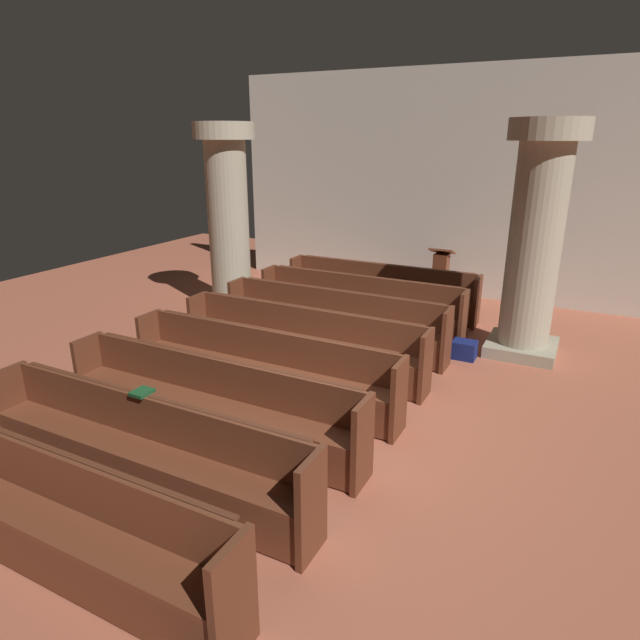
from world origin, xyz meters
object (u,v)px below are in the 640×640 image
at_px(pew_row_1, 359,301).
at_px(lectern, 440,278).
at_px(pew_row_7, 41,510).
at_px(pew_row_0, 380,287).
at_px(pew_row_6, 140,445).
at_px(pillar_far_side, 228,216).
at_px(pew_row_2, 333,318).
at_px(pew_row_5, 210,399).
at_px(kneeler_box_navy, 464,350).
at_px(pillar_aisle_side, 535,238).
at_px(hymn_book, 142,392).
at_px(pew_row_3, 301,339).
at_px(pew_row_4, 262,365).

height_order(pew_row_1, lectern, lectern).
bearing_deg(lectern, pew_row_7, -95.23).
bearing_deg(pew_row_0, pew_row_6, -90.00).
bearing_deg(pew_row_1, pillar_far_side, -179.00).
height_order(pew_row_0, pew_row_2, same).
xyz_separation_m(pew_row_5, kneeler_box_navy, (1.96, 3.59, -0.35)).
relative_size(pillar_aisle_side, pillar_far_side, 1.00).
bearing_deg(lectern, pillar_aisle_side, -49.68).
distance_m(pew_row_5, pillar_far_side, 5.02).
distance_m(pew_row_5, pew_row_7, 2.05).
height_order(pew_row_0, pew_row_7, same).
bearing_deg(pew_row_1, pew_row_7, -90.00).
relative_size(pew_row_2, pew_row_7, 1.00).
height_order(pew_row_2, hymn_book, hymn_book).
relative_size(pew_row_5, pew_row_6, 1.00).
height_order(pew_row_3, pew_row_4, same).
xyz_separation_m(pew_row_5, pew_row_6, (0.00, -1.03, 0.00)).
bearing_deg(pew_row_4, pew_row_2, 90.00).
height_order(pillar_far_side, hymn_book, pillar_far_side).
xyz_separation_m(pew_row_1, pew_row_2, (0.00, -1.03, 0.00)).
bearing_deg(pew_row_3, lectern, 80.00).
bearing_deg(pillar_far_side, pew_row_5, -56.82).
xyz_separation_m(lectern, hymn_book, (-0.88, -7.32, 0.47)).
relative_size(pew_row_3, lectern, 3.39).
xyz_separation_m(pew_row_1, pew_row_3, (0.00, -2.05, 0.00)).
relative_size(pew_row_3, pew_row_6, 1.00).
distance_m(pew_row_7, pillar_aisle_side, 6.95).
height_order(pew_row_2, pew_row_4, same).
height_order(pew_row_1, pew_row_4, same).
relative_size(pew_row_5, lectern, 3.39).
height_order(pew_row_1, pillar_aisle_side, pillar_aisle_side).
height_order(pew_row_2, pillar_aisle_side, pillar_aisle_side).
relative_size(pew_row_0, pillar_aisle_side, 1.07).
xyz_separation_m(pew_row_1, hymn_book, (-0.10, -4.94, 0.43)).
height_order(pew_row_1, pillar_far_side, pillar_far_side).
height_order(pew_row_5, lectern, lectern).
bearing_deg(pew_row_6, hymn_book, 118.64).
height_order(pew_row_4, pillar_aisle_side, pillar_aisle_side).
distance_m(pew_row_4, pillar_far_side, 4.23).
height_order(pew_row_0, pillar_far_side, pillar_far_side).
xyz_separation_m(pew_row_1, pew_row_6, (0.00, -5.13, 0.00)).
xyz_separation_m(pew_row_1, kneeler_box_navy, (1.96, -0.51, -0.35)).
height_order(lectern, kneeler_box_navy, lectern).
xyz_separation_m(pew_row_0, kneeler_box_navy, (1.96, -1.54, -0.35)).
xyz_separation_m(pew_row_3, pew_row_6, (0.00, -3.08, 0.00)).
relative_size(pillar_aisle_side, kneeler_box_navy, 9.81).
bearing_deg(pillar_far_side, pew_row_2, -20.27).
height_order(pew_row_6, kneeler_box_navy, pew_row_6).
bearing_deg(pew_row_4, lectern, 81.85).
bearing_deg(pew_row_4, pillar_aisle_side, 49.77).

